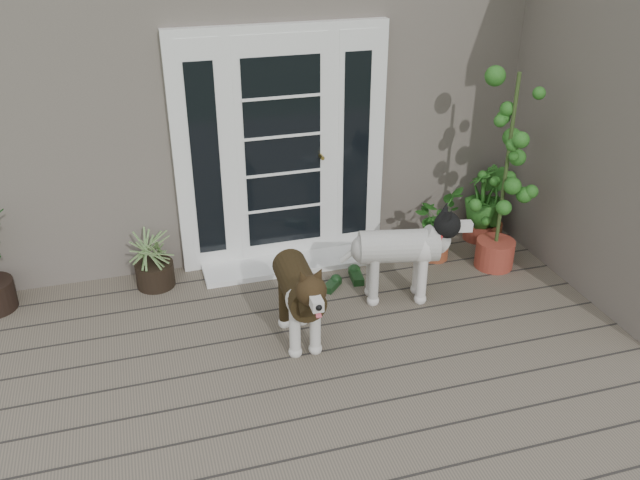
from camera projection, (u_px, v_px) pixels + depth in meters
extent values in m
cube|color=#6B5B4C|center=(390.00, 407.00, 4.59)|extent=(6.20, 4.60, 0.12)
cube|color=#665E54|center=(255.00, 58.00, 7.51)|extent=(7.40, 4.00, 3.10)
cube|color=white|center=(282.00, 149.00, 5.88)|extent=(1.90, 0.14, 2.15)
cube|color=white|center=(290.00, 263.00, 6.20)|extent=(1.60, 0.40, 0.05)
imported|color=#2B5C1A|center=(437.00, 229.00, 6.19)|extent=(0.67, 0.67, 0.61)
imported|color=#174D16|center=(490.00, 214.00, 6.61)|extent=(0.39, 0.39, 0.52)
imported|color=#1C631D|center=(481.00, 209.00, 6.55)|extent=(0.58, 0.58, 0.64)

